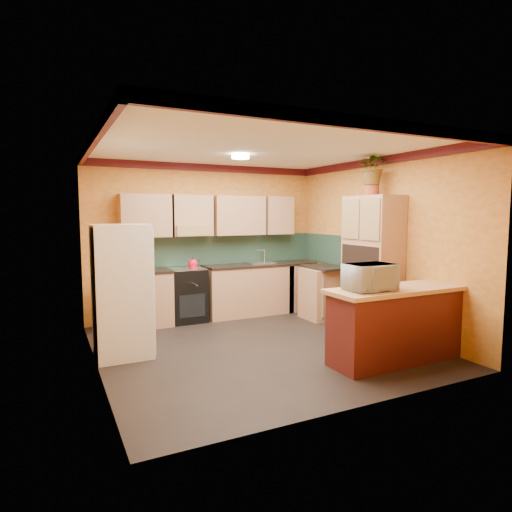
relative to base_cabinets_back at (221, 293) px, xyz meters
The scene contains 15 objects.
room_shell 2.25m from the base_cabinets_back, 94.91° to the right, with size 4.24×4.24×2.72m.
base_cabinets_back is the anchor object (origin of this frame).
countertop_back 0.46m from the base_cabinets_back, 90.00° to the right, with size 3.65×0.62×0.04m, color black.
stove 0.63m from the base_cabinets_back, behind, with size 0.58×0.58×0.91m, color black.
kettle 0.77m from the base_cabinets_back, behind, with size 0.17×0.17×0.18m, color red, non-canonical shape.
sink 0.92m from the base_cabinets_back, ahead, with size 0.48×0.40×0.03m, color silver.
base_cabinets_right 1.86m from the base_cabinets_back, 27.33° to the right, with size 0.60×0.80×0.88m, color #A67657.
countertop_right 1.91m from the base_cabinets_back, 27.33° to the right, with size 0.62×0.80×0.04m, color black.
fridge 2.38m from the base_cabinets_back, 144.05° to the right, with size 0.68×0.66×1.70m, color silver.
pantry 2.66m from the base_cabinets_back, 48.96° to the right, with size 0.48×0.90×2.10m, color #A67657.
fern_pot 3.09m from the base_cabinets_back, 48.22° to the right, with size 0.22×0.22×0.16m, color #9B3F25.
fern 3.29m from the base_cabinets_back, 48.22° to the right, with size 0.48×0.42×0.53m, color #A67657.
breakfast_bar 3.29m from the base_cabinets_back, 69.72° to the right, with size 1.80×0.55×0.88m, color #531813.
bar_top 3.32m from the base_cabinets_back, 69.72° to the right, with size 1.90×0.65×0.05m, color tan.
microwave 3.22m from the base_cabinets_back, 77.70° to the right, with size 0.57×0.38×0.31m, color silver.
Camera 1 is at (-2.58, -5.17, 1.83)m, focal length 30.00 mm.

